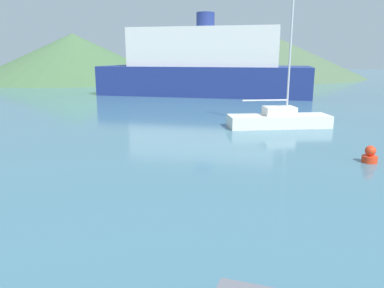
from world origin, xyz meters
The scene contains 5 objects.
sailboat_middle centered at (5.69, 23.64, 0.51)m, with size 6.26×2.60×9.19m.
ferry_distant centered at (1.24, 42.94, 3.10)m, with size 23.42×11.94×8.64m.
buoy_marker centered at (7.90, 16.05, 0.29)m, with size 0.61×0.61×0.70m.
hill_west centered at (-21.55, 67.10, 3.92)m, with size 33.88×33.88×7.85m.
hill_central centered at (10.86, 78.69, 4.82)m, with size 42.91×42.91×9.65m.
Camera 1 is at (1.18, 1.23, 4.24)m, focal length 35.00 mm.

